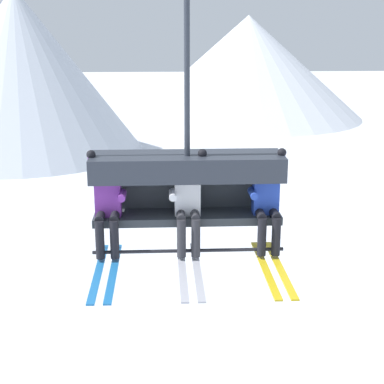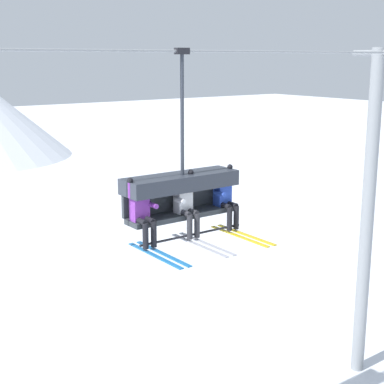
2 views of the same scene
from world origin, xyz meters
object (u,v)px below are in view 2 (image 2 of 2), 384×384
at_px(chairlift_chair, 180,188).
at_px(skier_blue, 226,198).
at_px(skier_purple, 143,212).
at_px(lift_tower_far, 368,210).
at_px(skier_white, 187,205).

relative_size(chairlift_chair, skier_blue, 2.08).
xyz_separation_m(skier_purple, skier_blue, (1.98, 0.00, 0.00)).
bearing_deg(skier_purple, lift_tower_far, 6.72).
distance_m(chairlift_chair, skier_purple, 1.06).
height_order(lift_tower_far, skier_white, lift_tower_far).
relative_size(chairlift_chair, skier_purple, 2.08).
relative_size(lift_tower_far, skier_white, 5.53).
height_order(lift_tower_far, chairlift_chair, lift_tower_far).
bearing_deg(skier_purple, chairlift_chair, 12.18).
distance_m(skier_white, skier_blue, 0.99).
bearing_deg(skier_white, lift_tower_far, 7.68).
bearing_deg(lift_tower_far, skier_blue, -171.05).
bearing_deg(skier_purple, skier_blue, 0.00).
distance_m(lift_tower_far, skier_blue, 6.10).
bearing_deg(skier_white, skier_blue, 0.00).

